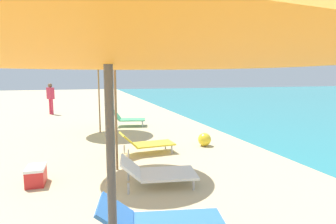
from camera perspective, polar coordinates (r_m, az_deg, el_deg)
lounger_nearest_shoreside at (r=3.31m, az=-1.63°, el=-22.02°), size 1.51×0.82×0.58m
umbrella_second at (r=5.61m, az=-11.29°, el=14.16°), size 2.08×2.08×2.90m
lounger_second_shoreside at (r=6.90m, az=-4.61°, el=-6.49°), size 1.38×0.66×0.57m
lounger_second_inland at (r=4.96m, az=-2.35°, el=-12.48°), size 1.43×0.89×0.53m
umbrella_farthest at (r=9.60m, az=-14.55°, el=10.60°), size 2.16×2.16×2.85m
lounger_farthest_shoreside at (r=10.72m, az=-8.47°, el=-1.35°), size 1.36×0.92×0.63m
person_walking_mid at (r=15.06m, az=-23.48°, el=3.17°), size 0.40×0.42×1.59m
cooler_box at (r=5.57m, az=-26.02°, el=-11.90°), size 0.32×0.48×0.33m
beach_ball at (r=7.71m, az=7.70°, el=-5.75°), size 0.37×0.37×0.37m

